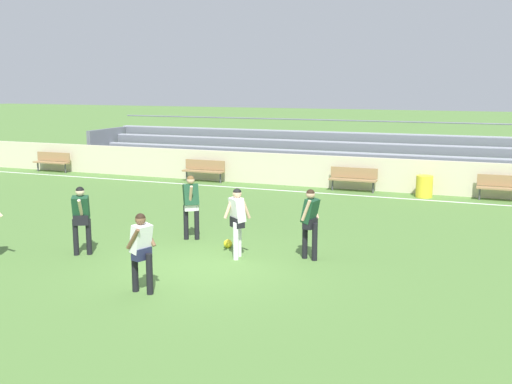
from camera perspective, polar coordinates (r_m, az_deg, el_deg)
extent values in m
plane|color=#517A38|center=(14.20, -4.62, -6.84)|extent=(160.00, 160.00, 0.00)
cube|color=white|center=(23.37, 6.20, -0.11)|extent=(44.00, 0.12, 0.01)
cube|color=beige|center=(24.47, 7.01, 1.83)|extent=(48.00, 0.16, 1.27)
cube|color=#9EA3AD|center=(25.54, 7.80, 1.55)|extent=(24.54, 0.36, 0.08)
cube|color=slate|center=(25.38, 7.68, 1.08)|extent=(24.54, 0.04, 0.36)
cube|color=#9EA3AD|center=(26.24, 8.22, 2.57)|extent=(24.54, 0.36, 0.08)
cube|color=slate|center=(26.07, 8.11, 2.12)|extent=(24.54, 0.04, 0.36)
cube|color=#9EA3AD|center=(26.95, 8.63, 3.54)|extent=(24.54, 0.36, 0.08)
cube|color=slate|center=(26.78, 8.52, 3.11)|extent=(24.54, 0.04, 0.36)
cube|color=#9EA3AD|center=(27.67, 9.01, 4.46)|extent=(24.54, 0.36, 0.08)
cube|color=slate|center=(27.49, 8.91, 4.04)|extent=(24.54, 0.04, 0.36)
cube|color=#9EA3AD|center=(28.39, 9.37, 5.33)|extent=(24.54, 0.36, 0.08)
cube|color=slate|center=(28.21, 9.27, 4.93)|extent=(24.54, 0.04, 0.36)
cube|color=slate|center=(31.93, -13.24, 4.07)|extent=(0.20, 3.47, 1.82)
cylinder|color=slate|center=(28.60, 9.51, 6.46)|extent=(24.54, 0.06, 0.06)
cube|color=#99754C|center=(23.24, 21.78, 0.28)|extent=(1.80, 0.40, 0.06)
cube|color=#99754C|center=(23.38, 21.82, 0.95)|extent=(1.80, 0.05, 0.40)
cylinder|color=#47474C|center=(23.28, 19.83, -0.14)|extent=(0.07, 0.07, 0.45)
cube|color=#99754C|center=(25.86, -4.86, 1.91)|extent=(1.80, 0.40, 0.06)
cube|color=#99754C|center=(25.99, -4.70, 2.51)|extent=(1.80, 0.05, 0.40)
cylinder|color=#47474C|center=(26.25, -6.38, 1.50)|extent=(0.07, 0.07, 0.45)
cylinder|color=#47474C|center=(25.56, -3.29, 1.32)|extent=(0.07, 0.07, 0.45)
cube|color=#99754C|center=(30.10, -18.28, 2.59)|extent=(1.80, 0.40, 0.06)
cube|color=#99754C|center=(30.21, -18.09, 3.11)|extent=(1.80, 0.05, 0.40)
cylinder|color=#47474C|center=(30.63, -19.38, 2.23)|extent=(0.07, 0.07, 0.45)
cylinder|color=#47474C|center=(29.64, -17.09, 2.11)|extent=(0.07, 0.07, 0.45)
cube|color=#99754C|center=(23.78, 8.87, 1.10)|extent=(1.80, 0.40, 0.06)
cube|color=#99754C|center=(23.92, 8.98, 1.75)|extent=(1.80, 0.05, 0.40)
cylinder|color=#47474C|center=(24.00, 7.04, 0.68)|extent=(0.07, 0.07, 0.45)
cylinder|color=#47474C|center=(23.67, 10.70, 0.44)|extent=(0.07, 0.07, 0.45)
cylinder|color=yellow|center=(23.20, 15.19, 0.50)|extent=(0.60, 0.60, 0.79)
cylinder|color=black|center=(16.52, -6.44, -2.78)|extent=(0.13, 0.13, 0.93)
cylinder|color=black|center=(16.48, -5.46, -2.79)|extent=(0.13, 0.13, 0.93)
cube|color=white|center=(16.41, -5.98, -1.28)|extent=(0.42, 0.40, 0.24)
cube|color=#194228|center=(16.35, -6.00, -0.25)|extent=(0.52, 0.52, 0.60)
cylinder|color=#D6A884|center=(16.54, -5.99, 0.01)|extent=(0.24, 0.28, 0.50)
cylinder|color=#D6A884|center=(16.15, -6.01, -0.24)|extent=(0.24, 0.28, 0.50)
sphere|color=#D6A884|center=(16.29, -6.02, 1.09)|extent=(0.21, 0.21, 0.21)
sphere|color=brown|center=(16.28, -6.02, 1.16)|extent=(0.20, 0.20, 0.20)
cylinder|color=white|center=(14.87, -1.58, -4.25)|extent=(0.13, 0.13, 0.89)
cylinder|color=white|center=(14.59, -1.86, -4.54)|extent=(0.13, 0.13, 0.89)
cube|color=black|center=(14.63, -1.73, -2.78)|extent=(0.42, 0.40, 0.24)
cube|color=white|center=(14.56, -1.74, -1.63)|extent=(0.48, 0.46, 0.58)
cylinder|color=#D6A884|center=(14.52, -0.95, -1.51)|extent=(0.23, 0.25, 0.51)
cylinder|color=#D6A884|center=(14.59, -2.52, -1.46)|extent=(0.23, 0.25, 0.51)
sphere|color=#D6A884|center=(14.49, -1.75, -0.14)|extent=(0.21, 0.21, 0.21)
sphere|color=black|center=(14.48, -1.75, -0.06)|extent=(0.20, 0.20, 0.20)
cylinder|color=black|center=(12.45, -9.75, -7.43)|extent=(0.13, 0.13, 0.83)
cylinder|color=black|center=(12.66, -11.04, -7.17)|extent=(0.13, 0.13, 0.83)
cube|color=#232847|center=(12.44, -10.46, -5.57)|extent=(0.32, 0.41, 0.24)
cube|color=white|center=(12.37, -10.50, -4.23)|extent=(0.42, 0.46, 0.59)
cylinder|color=brown|center=(12.22, -11.23, -4.25)|extent=(0.38, 0.19, 0.46)
cylinder|color=brown|center=(12.50, -9.81, -3.87)|extent=(0.38, 0.19, 0.46)
sphere|color=brown|center=(12.28, -10.56, -2.49)|extent=(0.21, 0.21, 0.21)
sphere|color=black|center=(12.27, -10.56, -2.39)|extent=(0.20, 0.20, 0.20)
cylinder|color=black|center=(15.54, -15.10, -3.98)|extent=(0.13, 0.13, 0.88)
cylinder|color=black|center=(15.57, -16.22, -4.01)|extent=(0.13, 0.13, 0.88)
cube|color=black|center=(15.46, -15.73, -2.48)|extent=(0.42, 0.36, 0.24)
cube|color=#194228|center=(15.40, -15.78, -1.39)|extent=(0.50, 0.49, 0.60)
cylinder|color=beige|center=(15.19, -15.82, -1.39)|extent=(0.24, 0.37, 0.46)
cylinder|color=beige|center=(15.59, -15.76, -1.10)|extent=(0.24, 0.37, 0.46)
sphere|color=beige|center=(15.33, -15.85, 0.02)|extent=(0.21, 0.21, 0.21)
sphere|color=black|center=(15.32, -15.86, 0.10)|extent=(0.20, 0.20, 0.20)
cylinder|color=black|center=(14.57, 5.41, -4.59)|extent=(0.13, 0.13, 0.89)
cylinder|color=black|center=(14.73, 4.51, -4.41)|extent=(0.13, 0.13, 0.89)
cube|color=black|center=(14.55, 4.98, -2.88)|extent=(0.29, 0.40, 0.24)
cube|color=#194228|center=(14.49, 5.00, -1.72)|extent=(0.41, 0.44, 0.59)
cylinder|color=#D6A884|center=(14.31, 4.62, -1.71)|extent=(0.27, 0.13, 0.51)
cylinder|color=#D6A884|center=(14.65, 5.38, -1.44)|extent=(0.27, 0.13, 0.51)
sphere|color=#D6A884|center=(14.41, 5.03, -0.22)|extent=(0.21, 0.21, 0.21)
sphere|color=black|center=(14.41, 5.03, -0.14)|extent=(0.20, 0.20, 0.20)
sphere|color=yellow|center=(15.68, -2.59, -4.76)|extent=(0.22, 0.22, 0.22)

